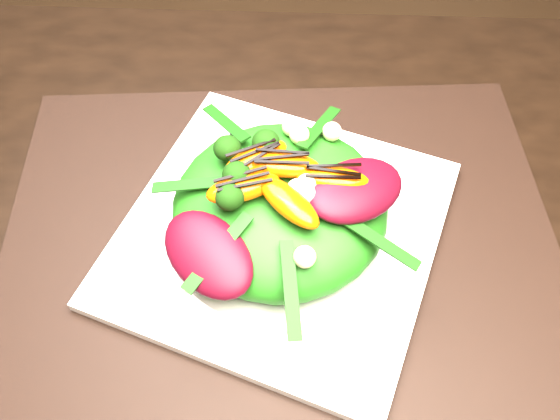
{
  "coord_description": "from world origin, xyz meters",
  "views": [
    {
      "loc": [
        0.2,
        -0.21,
        1.24
      ],
      "look_at": [
        0.19,
        0.1,
        0.8
      ],
      "focal_mm": 38.0,
      "sensor_mm": 36.0,
      "label": 1
    }
  ],
  "objects_px": {
    "orange_segment": "(281,171)",
    "salad_bowl": "(280,224)",
    "dining_table": "(67,332)",
    "plate_base": "(280,232)",
    "lettuce_mound": "(280,206)",
    "placemat": "(280,236)"
  },
  "relations": [
    {
      "from": "dining_table",
      "to": "salad_bowl",
      "type": "relative_size",
      "value": 7.42
    },
    {
      "from": "placemat",
      "to": "lettuce_mound",
      "type": "relative_size",
      "value": 2.73
    },
    {
      "from": "placemat",
      "to": "orange_segment",
      "type": "relative_size",
      "value": 8.3
    },
    {
      "from": "salad_bowl",
      "to": "orange_segment",
      "type": "relative_size",
      "value": 3.36
    },
    {
      "from": "salad_bowl",
      "to": "orange_segment",
      "type": "distance_m",
      "value": 0.07
    },
    {
      "from": "orange_segment",
      "to": "salad_bowl",
      "type": "bearing_deg",
      "value": -93.77
    },
    {
      "from": "lettuce_mound",
      "to": "dining_table",
      "type": "bearing_deg",
      "value": -152.9
    },
    {
      "from": "dining_table",
      "to": "placemat",
      "type": "relative_size",
      "value": 3.01
    },
    {
      "from": "placemat",
      "to": "plate_base",
      "type": "relative_size",
      "value": 1.85
    },
    {
      "from": "placemat",
      "to": "lettuce_mound",
      "type": "bearing_deg",
      "value": 180.0
    },
    {
      "from": "salad_bowl",
      "to": "lettuce_mound",
      "type": "height_order",
      "value": "lettuce_mound"
    },
    {
      "from": "plate_base",
      "to": "salad_bowl",
      "type": "xyz_separation_m",
      "value": [
        -0.0,
        0.0,
        0.01
      ]
    },
    {
      "from": "salad_bowl",
      "to": "orange_segment",
      "type": "bearing_deg",
      "value": 86.23
    },
    {
      "from": "salad_bowl",
      "to": "orange_segment",
      "type": "xyz_separation_m",
      "value": [
        0.0,
        0.01,
        0.07
      ]
    },
    {
      "from": "placemat",
      "to": "salad_bowl",
      "type": "relative_size",
      "value": 2.47
    },
    {
      "from": "dining_table",
      "to": "orange_segment",
      "type": "xyz_separation_m",
      "value": [
        0.19,
        0.1,
        0.11
      ]
    },
    {
      "from": "plate_base",
      "to": "orange_segment",
      "type": "bearing_deg",
      "value": 86.23
    },
    {
      "from": "orange_segment",
      "to": "plate_base",
      "type": "bearing_deg",
      "value": -93.77
    },
    {
      "from": "dining_table",
      "to": "plate_base",
      "type": "relative_size",
      "value": 5.58
    },
    {
      "from": "dining_table",
      "to": "placemat",
      "type": "bearing_deg",
      "value": 27.1
    },
    {
      "from": "dining_table",
      "to": "lettuce_mound",
      "type": "relative_size",
      "value": 8.22
    },
    {
      "from": "dining_table",
      "to": "placemat",
      "type": "xyz_separation_m",
      "value": [
        0.19,
        0.1,
        0.02
      ]
    }
  ]
}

